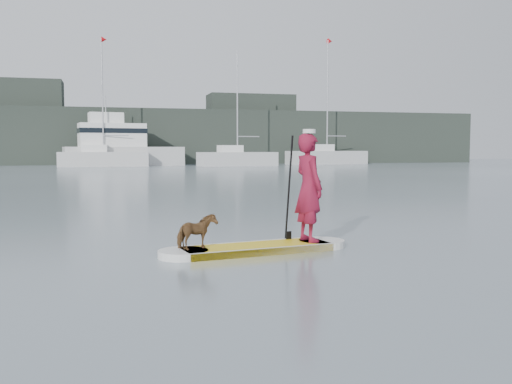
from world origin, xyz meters
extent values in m
plane|color=slate|center=(0.00, 0.00, 0.00)|extent=(140.00, 140.00, 0.00)
cube|color=yellow|center=(3.73, -2.53, 0.06)|extent=(2.59, 1.17, 0.12)
cylinder|color=silver|center=(2.49, -2.71, 0.06)|extent=(0.80, 0.80, 0.12)
cylinder|color=silver|center=(4.97, -2.34, 0.06)|extent=(0.80, 0.80, 0.12)
cube|color=silver|center=(3.68, -2.16, 0.06)|extent=(2.48, 0.43, 0.12)
cube|color=silver|center=(3.79, -2.89, 0.06)|extent=(2.48, 0.43, 0.12)
imported|color=maroon|center=(4.71, -2.38, 1.05)|extent=(0.55, 0.74, 1.85)
cylinder|color=silver|center=(4.71, -2.38, 2.01)|extent=(0.22, 0.22, 0.07)
imported|color=#55381D|center=(2.72, -2.68, 0.40)|extent=(0.72, 0.57, 0.55)
cylinder|color=black|center=(4.44, -2.10, 1.00)|extent=(0.08, 0.30, 1.89)
cube|color=black|center=(4.44, -2.10, 0.10)|extent=(0.10, 0.03, 0.32)
cube|color=beige|center=(1.16, 44.80, 0.69)|extent=(8.33, 2.69, 1.38)
cube|color=white|center=(0.33, 44.81, 1.73)|extent=(2.35, 1.83, 0.69)
cylinder|color=#B7B7BC|center=(1.16, 44.80, 6.72)|extent=(0.14, 0.14, 10.67)
cylinder|color=#B7B7BC|center=(2.35, 44.78, 2.96)|extent=(2.37, 0.13, 0.10)
cone|color=red|center=(1.41, 44.79, 11.95)|extent=(0.50, 0.56, 0.55)
cube|color=beige|center=(13.91, 43.23, 0.68)|extent=(7.99, 3.52, 1.35)
cube|color=white|center=(13.15, 43.12, 1.69)|extent=(2.38, 2.03, 0.68)
cylinder|color=#B7B7BC|center=(13.91, 43.23, 6.27)|extent=(0.14, 0.14, 9.84)
cylinder|color=#B7B7BC|center=(15.06, 43.38, 2.90)|extent=(2.31, 0.41, 0.10)
cube|color=beige|center=(24.81, 46.87, 0.72)|extent=(9.41, 4.43, 1.44)
cube|color=white|center=(23.92, 46.69, 1.80)|extent=(2.86, 2.34, 0.72)
cylinder|color=#B7B7BC|center=(24.81, 46.87, 7.41)|extent=(0.14, 0.14, 11.94)
cylinder|color=#B7B7BC|center=(26.02, 47.12, 3.09)|extent=(2.44, 0.59, 0.10)
cone|color=red|center=(25.06, 46.92, 13.27)|extent=(0.62, 0.67, 0.58)
cube|color=beige|center=(3.14, 46.66, 0.94)|extent=(11.84, 5.11, 1.88)
cube|color=white|center=(2.00, 46.50, 3.02)|extent=(6.64, 3.69, 2.29)
cube|color=white|center=(1.43, 46.42, 4.69)|extent=(3.45, 2.38, 1.04)
cube|color=black|center=(2.00, 46.50, 3.44)|extent=(6.76, 3.77, 0.47)
cylinder|color=#B7B7BC|center=(1.43, 46.42, 6.04)|extent=(0.10, 0.10, 1.67)
cube|color=black|center=(0.00, 53.00, 3.00)|extent=(90.00, 6.00, 6.00)
cube|color=black|center=(18.00, 54.00, 4.00)|extent=(10.00, 4.00, 8.00)
camera|label=1|loc=(1.34, -11.58, 1.72)|focal=40.00mm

